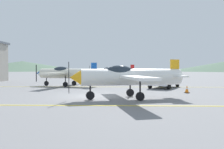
# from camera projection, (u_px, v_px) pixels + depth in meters

# --- Properties ---
(ground_plane) EXTENTS (400.00, 400.00, 0.00)m
(ground_plane) POSITION_uv_depth(u_px,v_px,m) (94.00, 96.00, 15.24)
(ground_plane) COLOR slate
(apron_line_near) EXTENTS (80.00, 0.16, 0.01)m
(apron_line_near) POSITION_uv_depth(u_px,v_px,m) (85.00, 106.00, 11.36)
(apron_line_near) COLOR yellow
(apron_line_near) RESTS_ON ground_plane
(apron_line_far) EXTENTS (80.00, 0.16, 0.01)m
(apron_line_far) POSITION_uv_depth(u_px,v_px,m) (102.00, 87.00, 22.72)
(apron_line_far) COLOR yellow
(apron_line_far) RESTS_ON ground_plane
(airplane_near) EXTENTS (7.25, 8.24, 2.48)m
(airplane_near) POSITION_uv_depth(u_px,v_px,m) (128.00, 76.00, 13.88)
(airplane_near) COLOR white
(airplane_near) RESTS_ON ground_plane
(airplane_mid) EXTENTS (7.25, 8.24, 2.48)m
(airplane_mid) POSITION_uv_depth(u_px,v_px,m) (66.00, 73.00, 23.69)
(airplane_mid) COLOR silver
(airplane_mid) RESTS_ON ground_plane
(airplane_far) EXTENTS (7.23, 8.29, 2.48)m
(airplane_far) POSITION_uv_depth(u_px,v_px,m) (113.00, 72.00, 35.01)
(airplane_far) COLOR silver
(airplane_far) RESTS_ON ground_plane
(car_sedan) EXTENTS (3.70, 4.62, 1.62)m
(car_sedan) POSITION_uv_depth(u_px,v_px,m) (164.00, 79.00, 21.79)
(car_sedan) COLOR white
(car_sedan) RESTS_ON ground_plane
(traffic_cone_front) EXTENTS (0.36, 0.36, 0.59)m
(traffic_cone_front) POSITION_uv_depth(u_px,v_px,m) (187.00, 89.00, 17.23)
(traffic_cone_front) COLOR black
(traffic_cone_front) RESTS_ON ground_plane
(hill_left) EXTENTS (88.58, 88.58, 7.07)m
(hill_left) POSITION_uv_depth(u_px,v_px,m) (22.00, 66.00, 161.93)
(hill_left) COLOR #4C6651
(hill_left) RESTS_ON ground_plane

